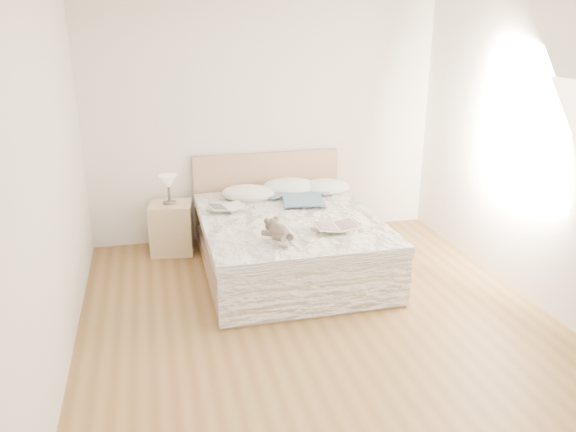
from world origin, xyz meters
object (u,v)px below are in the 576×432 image
object	(u,v)px
bed	(287,240)
nightstand	(172,228)
photo_book	(226,207)
childrens_book	(336,227)
table_lamp	(168,183)
teddy_bear	(279,238)

from	to	relation	value
bed	nightstand	distance (m)	1.35
photo_book	childrens_book	xyz separation A→B (m)	(0.91, -0.81, 0.00)
table_lamp	childrens_book	size ratio (longest dim) A/B	0.77
table_lamp	teddy_bear	distance (m)	1.74
childrens_book	nightstand	bearing A→B (deg)	137.10
nightstand	teddy_bear	world-z (taller)	teddy_bear
photo_book	teddy_bear	size ratio (longest dim) A/B	1.21
teddy_bear	table_lamp	bearing A→B (deg)	100.98
table_lamp	childrens_book	bearing A→B (deg)	-42.02
bed	nightstand	xyz separation A→B (m)	(-1.13, 0.73, -0.03)
photo_book	childrens_book	bearing A→B (deg)	-54.53
table_lamp	photo_book	size ratio (longest dim) A/B	0.88
nightstand	childrens_book	distance (m)	1.98
teddy_bear	bed	bearing A→B (deg)	51.87
photo_book	table_lamp	bearing A→B (deg)	124.47
teddy_bear	nightstand	bearing A→B (deg)	101.21
nightstand	photo_book	bearing A→B (deg)	-41.76
nightstand	childrens_book	size ratio (longest dim) A/B	1.36
childrens_book	bed	bearing A→B (deg)	118.38
nightstand	bed	bearing A→B (deg)	-32.77
table_lamp	photo_book	distance (m)	0.76
bed	photo_book	distance (m)	0.71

